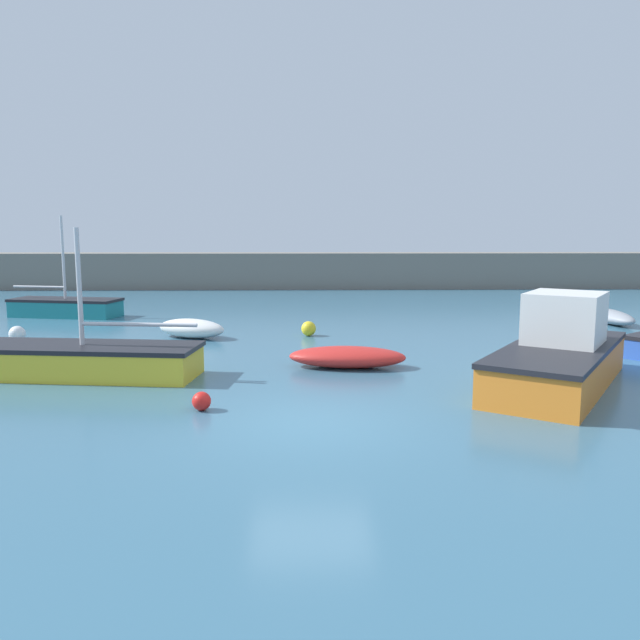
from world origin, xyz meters
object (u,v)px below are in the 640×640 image
(cabin_cruiser_white, at_px, (560,354))
(mooring_buoy_red, at_px, (202,401))
(mooring_buoy_white, at_px, (17,334))
(rowboat_white_midwater, at_px, (347,357))
(open_tender_yellow, at_px, (609,316))
(mooring_buoy_yellow, at_px, (309,329))
(sailboat_short_mast, at_px, (66,307))
(rowboat_blue_near, at_px, (191,328))
(sailboat_twin_hulled, at_px, (83,360))

(cabin_cruiser_white, xyz_separation_m, mooring_buoy_red, (-8.55, -2.03, -0.58))
(mooring_buoy_white, bearing_deg, rowboat_white_midwater, -21.29)
(open_tender_yellow, distance_m, mooring_buoy_yellow, 12.90)
(rowboat_white_midwater, relative_size, sailboat_short_mast, 0.67)
(rowboat_blue_near, bearing_deg, cabin_cruiser_white, -8.07)
(cabin_cruiser_white, bearing_deg, sailboat_twin_hulled, -61.71)
(sailboat_short_mast, distance_m, open_tender_yellow, 23.62)
(sailboat_twin_hulled, bearing_deg, rowboat_white_midwater, -165.37)
(rowboat_white_midwater, distance_m, mooring_buoy_white, 12.02)
(mooring_buoy_yellow, bearing_deg, mooring_buoy_white, -174.37)
(rowboat_white_midwater, height_order, open_tender_yellow, rowboat_white_midwater)
(mooring_buoy_red, height_order, mooring_buoy_white, mooring_buoy_white)
(cabin_cruiser_white, relative_size, mooring_buoy_white, 11.83)
(cabin_cruiser_white, height_order, rowboat_white_midwater, cabin_cruiser_white)
(sailboat_twin_hulled, xyz_separation_m, mooring_buoy_red, (3.63, -3.25, -0.24))
(sailboat_twin_hulled, height_order, mooring_buoy_yellow, sailboat_twin_hulled)
(rowboat_blue_near, bearing_deg, rowboat_white_midwater, -17.03)
(mooring_buoy_red, bearing_deg, mooring_buoy_yellow, 76.24)
(cabin_cruiser_white, bearing_deg, rowboat_white_midwater, -79.08)
(cabin_cruiser_white, distance_m, sailboat_short_mast, 21.52)
(cabin_cruiser_white, height_order, sailboat_twin_hulled, sailboat_twin_hulled)
(rowboat_white_midwater, bearing_deg, rowboat_blue_near, -38.23)
(open_tender_yellow, height_order, mooring_buoy_red, open_tender_yellow)
(rowboat_white_midwater, relative_size, sailboat_twin_hulled, 0.54)
(mooring_buoy_yellow, relative_size, mooring_buoy_white, 0.98)
(cabin_cruiser_white, distance_m, mooring_buoy_white, 17.62)
(sailboat_short_mast, bearing_deg, rowboat_blue_near, -29.39)
(mooring_buoy_red, bearing_deg, open_tender_yellow, 39.89)
(cabin_cruiser_white, height_order, sailboat_short_mast, sailboat_short_mast)
(rowboat_blue_near, height_order, mooring_buoy_yellow, rowboat_blue_near)
(sailboat_twin_hulled, bearing_deg, mooring_buoy_yellow, -126.56)
(mooring_buoy_yellow, height_order, mooring_buoy_white, mooring_buoy_white)
(rowboat_white_midwater, bearing_deg, mooring_buoy_yellow, -73.16)
(cabin_cruiser_white, height_order, mooring_buoy_red, cabin_cruiser_white)
(open_tender_yellow, relative_size, mooring_buoy_yellow, 6.43)
(sailboat_short_mast, height_order, open_tender_yellow, sailboat_short_mast)
(open_tender_yellow, xyz_separation_m, mooring_buoy_yellow, (-12.57, -2.89, -0.02))
(rowboat_white_midwater, xyz_separation_m, open_tender_yellow, (11.51, 8.25, -0.00))
(sailboat_short_mast, xyz_separation_m, mooring_buoy_yellow, (10.91, -5.49, -0.16))
(rowboat_blue_near, distance_m, sailboat_twin_hulled, 6.31)
(rowboat_blue_near, relative_size, open_tender_yellow, 0.85)
(open_tender_yellow, distance_m, mooring_buoy_white, 23.04)
(cabin_cruiser_white, height_order, mooring_buoy_white, cabin_cruiser_white)
(rowboat_blue_near, bearing_deg, mooring_buoy_red, -51.69)
(sailboat_short_mast, xyz_separation_m, rowboat_blue_near, (6.67, -5.77, -0.09))
(cabin_cruiser_white, relative_size, rowboat_white_midwater, 1.92)
(sailboat_twin_hulled, bearing_deg, open_tender_yellow, -146.78)
(open_tender_yellow, bearing_deg, sailboat_twin_hulled, 114.10)
(rowboat_blue_near, relative_size, mooring_buoy_white, 5.34)
(open_tender_yellow, xyz_separation_m, mooring_buoy_white, (-22.71, -3.89, -0.02))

